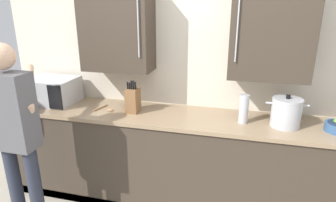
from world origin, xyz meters
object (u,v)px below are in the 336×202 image
Objects in this scene: stock_pot at (286,112)px; wooden_spoon at (106,109)px; microwave_oven at (48,90)px; person_figure at (15,129)px; knife_block at (133,100)px; thermos_flask at (244,109)px.

stock_pot reaches higher than wooden_spoon.
person_figure is (0.25, -0.78, -0.08)m from microwave_oven.
microwave_oven is at bearing 107.50° from person_figure.
microwave_oven is 0.97m from knife_block.
person_figure is (-1.75, -0.72, -0.07)m from thermos_flask.
person_figure is at bearing -121.36° from wooden_spoon.
thermos_flask is (1.32, 0.00, 0.12)m from wooden_spoon.
knife_block reaches higher than wooden_spoon.
person_figure is (-0.43, -0.71, 0.05)m from wooden_spoon.
microwave_oven reaches higher than wooden_spoon.
stock_pot is 0.20× the size of person_figure.
microwave_oven is 2.00m from thermos_flask.
thermos_flask is 1.89m from person_figure.
person_figure is at bearing -72.50° from microwave_oven.
knife_block reaches higher than stock_pot.
knife_block is 1.25× the size of thermos_flask.
wooden_spoon is at bearing -176.38° from knife_block.
knife_block is 1.03m from person_figure.
wooden_spoon is 0.77× the size of thermos_flask.
thermos_flask is at bearing 0.11° from wooden_spoon.
stock_pot is 2.22m from person_figure.
knife_block is (0.97, -0.05, -0.01)m from microwave_oven.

